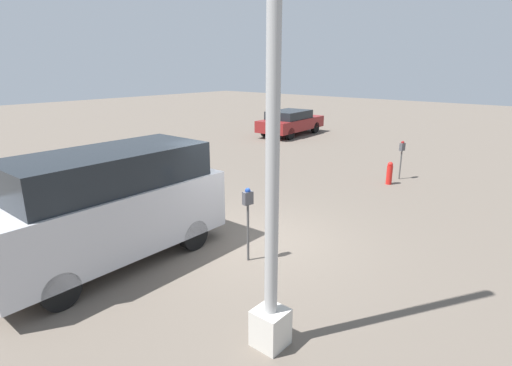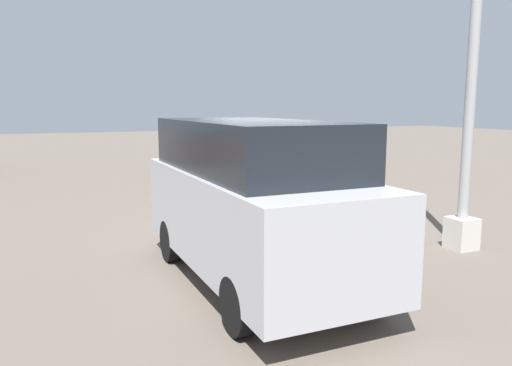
# 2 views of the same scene
# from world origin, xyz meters

# --- Properties ---
(ground_plane) EXTENTS (80.00, 80.00, 0.00)m
(ground_plane) POSITION_xyz_m (0.00, 0.00, 0.00)
(ground_plane) COLOR #60564C
(parking_meter_near) EXTENTS (0.22, 0.15, 1.54)m
(parking_meter_near) POSITION_xyz_m (0.73, 0.54, 1.13)
(parking_meter_near) COLOR #4C4C4C
(parking_meter_near) RESTS_ON ground
(parking_meter_far) EXTENTS (0.22, 0.15, 1.35)m
(parking_meter_far) POSITION_xyz_m (-7.24, 0.56, 0.99)
(parking_meter_far) COLOR #4C4C4C
(parking_meter_far) RESTS_ON ground
(lamp_post) EXTENTS (0.44, 0.44, 6.95)m
(lamp_post) POSITION_xyz_m (2.44, 2.47, 2.55)
(lamp_post) COLOR beige
(lamp_post) RESTS_ON ground
(parked_van) EXTENTS (4.64, 1.89, 2.27)m
(parked_van) POSITION_xyz_m (2.50, -1.51, 1.21)
(parked_van) COLOR #B2B2B7
(parked_van) RESTS_ON ground
(fire_hydrant) EXTENTS (0.19, 0.19, 0.76)m
(fire_hydrant) POSITION_xyz_m (-6.40, 0.53, 0.38)
(fire_hydrant) COLOR red
(fire_hydrant) RESTS_ON ground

